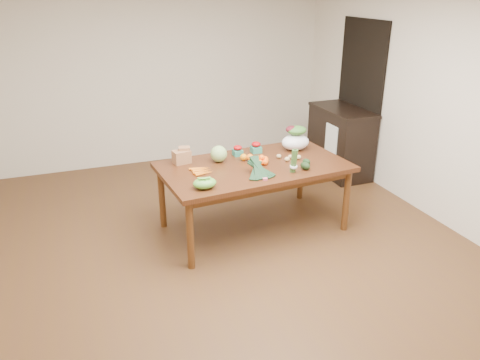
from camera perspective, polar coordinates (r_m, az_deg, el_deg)
name	(u,v)px	position (r m, az deg, el deg)	size (l,w,h in m)	color
floor	(228,256)	(4.72, -1.42, -9.25)	(6.00, 6.00, 0.00)	#4E301A
room_walls	(227,125)	(4.17, -1.60, 6.69)	(5.02, 6.02, 2.70)	beige
dining_table	(254,197)	(5.07, 1.66, -2.09)	(1.94, 1.08, 0.75)	#482010
doorway_dark	(359,99)	(6.74, 14.32, 9.60)	(0.02, 1.00, 2.10)	black
cabinet	(340,141)	(6.73, 12.13, 4.64)	(0.52, 1.02, 0.94)	black
dish_towel	(331,141)	(6.43, 11.04, 4.64)	(0.02, 0.28, 0.45)	white
paper_bag	(182,156)	(4.98, -7.13, 2.97)	(0.24, 0.20, 0.17)	#9C6746
cabbage	(219,154)	(4.98, -2.60, 3.20)	(0.18, 0.18, 0.18)	#A3C471
strawberry_basket_a	(238,151)	(5.18, -0.28, 3.50)	(0.10, 0.10, 0.09)	red
strawberry_basket_b	(256,148)	(5.28, 1.97, 3.89)	(0.11, 0.11, 0.10)	#B40C10
orange_a	(244,157)	(5.03, 0.44, 2.80)	(0.08, 0.08, 0.08)	orange
orange_b	(250,157)	(5.02, 1.23, 2.77)	(0.08, 0.08, 0.08)	orange
orange_c	(260,159)	(4.97, 2.48, 2.56)	(0.08, 0.08, 0.08)	orange
mandarin_cluster	(262,159)	(4.95, 2.66, 2.58)	(0.18, 0.18, 0.10)	orange
carrots	(202,171)	(4.74, -4.68, 1.16)	(0.22, 0.22, 0.03)	orange
snap_pea_bag	(205,183)	(4.35, -4.33, -0.38)	(0.22, 0.17, 0.10)	#57A537
kale_bunch	(260,169)	(4.60, 2.51, 1.37)	(0.32, 0.40, 0.16)	black
asparagus_bundle	(294,161)	(4.70, 6.58, 2.34)	(0.08, 0.08, 0.25)	#527A38
potato_a	(279,156)	(5.12, 4.79, 2.90)	(0.05, 0.05, 0.04)	tan
potato_b	(287,159)	(5.03, 5.77, 2.55)	(0.06, 0.05, 0.05)	#D6C97B
potato_c	(290,157)	(5.13, 6.14, 2.85)	(0.05, 0.04, 0.04)	#D7AD7C
potato_d	(279,156)	(5.14, 4.72, 2.94)	(0.05, 0.04, 0.04)	tan
potato_e	(299,157)	(5.11, 7.17, 2.78)	(0.06, 0.05, 0.05)	tan
avocado_a	(305,166)	(4.83, 7.95, 1.72)	(0.08, 0.12, 0.08)	black
avocado_b	(306,162)	(4.96, 8.09, 2.22)	(0.06, 0.09, 0.06)	black
salad_bag	(296,139)	(5.38, 6.78, 4.97)	(0.33, 0.25, 0.25)	white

